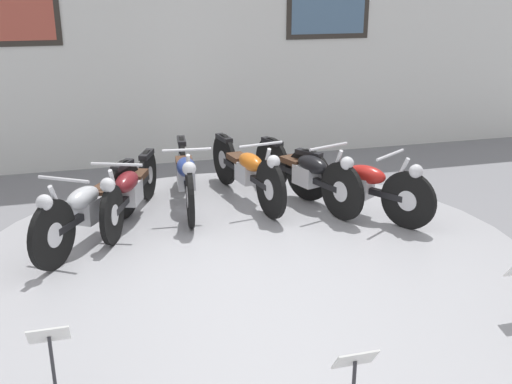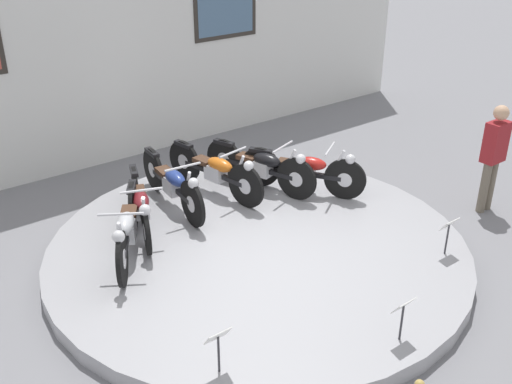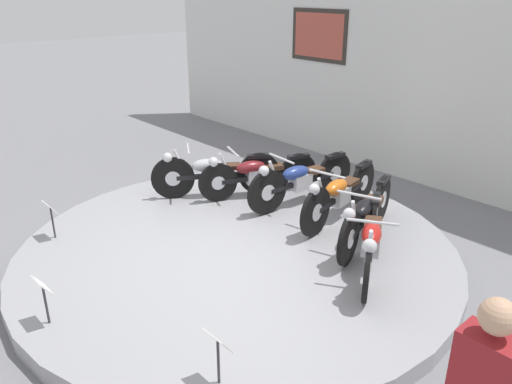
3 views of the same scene
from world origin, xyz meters
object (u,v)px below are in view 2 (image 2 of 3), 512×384
object	(u,v)px
info_placard_front_right	(449,229)
motorcycle_black	(261,165)
motorcycle_blue	(173,183)
info_placard_front_left	(218,341)
motorcycle_silver	(127,227)
motorcycle_red	(304,169)
info_placard_front_centre	(403,311)
visitor_standing	(494,153)
motorcycle_orange	(216,170)
motorcycle_maroon	(141,205)

from	to	relation	value
info_placard_front_right	motorcycle_black	bearing A→B (deg)	103.67
motorcycle_blue	info_placard_front_left	bearing A→B (deg)	-113.21
motorcycle_black	motorcycle_blue	bearing A→B (deg)	168.70
motorcycle_silver	motorcycle_red	distance (m)	2.97
info_placard_front_centre	visitor_standing	size ratio (longest dim) A/B	0.30
motorcycle_blue	motorcycle_orange	world-z (taller)	same
motorcycle_maroon	info_placard_front_right	bearing A→B (deg)	-46.43
motorcycle_silver	motorcycle_red	bearing A→B (deg)	-0.03
motorcycle_blue	visitor_standing	bearing A→B (deg)	-33.53
motorcycle_black	visitor_standing	world-z (taller)	visitor_standing
motorcycle_black	info_placard_front_right	size ratio (longest dim) A/B	3.76
motorcycle_silver	motorcycle_blue	distance (m)	1.36
motorcycle_orange	motorcycle_black	xyz separation A→B (m)	(0.66, -0.28, -0.00)
info_placard_front_left	motorcycle_silver	bearing A→B (deg)	83.65
info_placard_front_left	visitor_standing	world-z (taller)	visitor_standing
motorcycle_silver	info_placard_front_right	distance (m)	4.06
visitor_standing	motorcycle_silver	bearing A→B (deg)	160.11
motorcycle_silver	motorcycle_orange	distance (m)	2.02
info_placard_front_centre	info_placard_front_right	bearing A→B (deg)	23.16
info_placard_front_left	visitor_standing	xyz separation A→B (m)	(5.33, 0.62, 0.38)
motorcycle_maroon	motorcycle_blue	distance (m)	0.73
info_placard_front_right	visitor_standing	xyz separation A→B (m)	(1.81, 0.62, 0.38)
motorcycle_silver	info_placard_front_right	xyz separation A→B (m)	(3.24, -2.44, -0.03)
motorcycle_silver	motorcycle_red	world-z (taller)	motorcycle_silver
motorcycle_silver	info_placard_front_centre	size ratio (longest dim) A/B	3.39
motorcycle_red	motorcycle_maroon	bearing A→B (deg)	168.81
motorcycle_maroon	info_placard_front_right	world-z (taller)	motorcycle_maroon
motorcycle_silver	info_placard_front_centre	distance (m)	3.53
motorcycle_blue	motorcycle_black	size ratio (longest dim) A/B	1.05
motorcycle_maroon	info_placard_front_centre	distance (m)	3.84
motorcycle_silver	motorcycle_maroon	xyz separation A→B (m)	(0.44, 0.50, -0.02)
motorcycle_black	visitor_standing	size ratio (longest dim) A/B	1.15
motorcycle_blue	motorcycle_orange	bearing A→B (deg)	0.04
motorcycle_maroon	info_placard_front_left	xyz separation A→B (m)	(-0.71, -2.94, -0.01)
motorcycle_maroon	info_placard_front_centre	world-z (taller)	motorcycle_maroon
visitor_standing	motorcycle_red	bearing A→B (deg)	138.76
motorcycle_red	visitor_standing	size ratio (longest dim) A/B	1.02
motorcycle_black	info_placard_front_left	bearing A→B (deg)	-133.51
motorcycle_black	motorcycle_red	size ratio (longest dim) A/B	1.13
motorcycle_red	info_placard_front_left	bearing A→B (deg)	-143.01
motorcycle_black	motorcycle_red	distance (m)	0.67
motorcycle_maroon	motorcycle_black	distance (m)	2.08
motorcycle_blue	visitor_standing	world-z (taller)	visitor_standing
info_placard_front_right	visitor_standing	world-z (taller)	visitor_standing
motorcycle_silver	info_placard_front_left	bearing A→B (deg)	-96.35
visitor_standing	motorcycle_black	bearing A→B (deg)	137.36
motorcycle_orange	motorcycle_red	bearing A→B (deg)	-35.29
info_placard_front_left	motorcycle_blue	bearing A→B (deg)	66.79
info_placard_front_right	motorcycle_orange	bearing A→B (deg)	113.15
motorcycle_orange	info_placard_front_right	bearing A→B (deg)	-66.85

